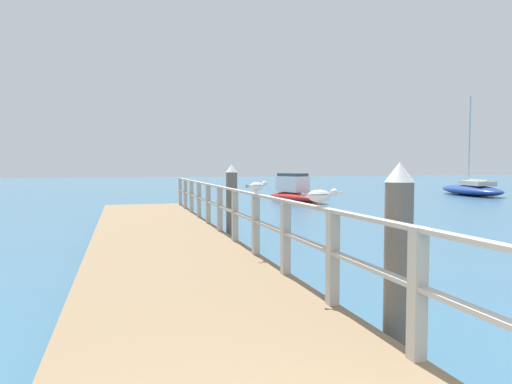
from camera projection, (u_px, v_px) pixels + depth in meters
pier_deck at (163, 246)px, 10.08m from camera, size 3.00×18.70×0.35m
pier_railing at (227, 206)px, 10.42m from camera, size 0.12×17.22×1.08m
dock_piling_near at (398, 259)px, 4.64m from camera, size 0.29×0.29×1.96m
dock_piling_far at (232, 203)px, 11.62m from camera, size 0.29×0.29×1.96m
seagull_foreground at (320, 195)px, 5.54m from camera, size 0.45×0.26×0.21m
seagull_background at (257, 186)px, 8.12m from camera, size 0.46×0.24×0.21m
boat_0 at (296, 192)px, 24.79m from camera, size 2.76×4.72×1.53m
boat_2 at (471, 189)px, 30.18m from camera, size 3.39×6.62×6.47m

